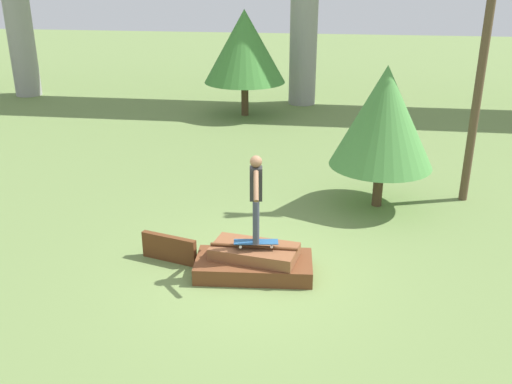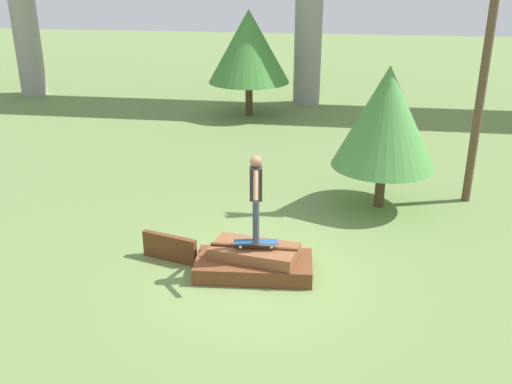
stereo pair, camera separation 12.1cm
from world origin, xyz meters
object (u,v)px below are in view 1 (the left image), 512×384
Objects in this scene: skateboard at (256,242)px; utility_pole at (486,40)px; tree_behind_right at (245,46)px; tree_behind_left at (384,117)px; skater at (256,193)px.

skateboard is 7.05m from utility_pole.
tree_behind_right is at bearing 99.85° from skateboard.
utility_pole is 2.22× the size of tree_behind_left.
skater is 0.49× the size of tree_behind_left.
skateboard is 0.11× the size of utility_pole.
tree_behind_left is at bearing -61.48° from tree_behind_right.
skateboard is at bearing -153.43° from skater.
skateboard is at bearing -123.53° from tree_behind_left.
utility_pole is at bearing 43.54° from skater.
skater is at bearing 26.57° from skateboard.
tree_behind_left is (-2.13, -0.67, -1.67)m from utility_pole.
tree_behind_right is at bearing 99.85° from skater.
utility_pole reaches higher than skater.
tree_behind_left is at bearing 56.47° from skateboard.
tree_behind_right is (-4.51, 8.30, 0.41)m from tree_behind_left.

